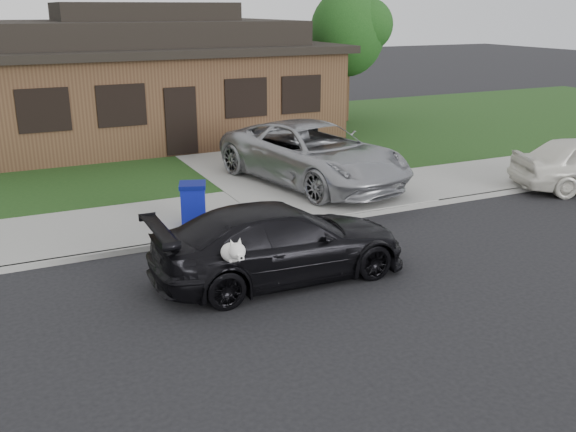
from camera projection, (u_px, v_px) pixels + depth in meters
name	position (u px, v px, depth m)	size (l,w,h in m)	color
ground	(133.00, 339.00, 9.37)	(120.00, 120.00, 0.00)	black
sidewalk	(82.00, 232.00, 13.65)	(60.00, 3.00, 0.12)	gray
curb	(93.00, 256.00, 12.36)	(60.00, 0.12, 0.12)	gray
lawn	(44.00, 157.00, 20.52)	(60.00, 13.00, 0.13)	#193814
driveway	(253.00, 158.00, 20.38)	(4.50, 13.00, 0.14)	gray
sedan	(280.00, 242.00, 11.32)	(4.63, 2.23, 1.34)	black
minivan	(313.00, 154.00, 16.94)	(2.65, 5.75, 1.60)	#9D9FA4
recycling_bin	(193.00, 204.00, 13.83)	(0.71, 0.71, 0.93)	#0E18A1
house	(148.00, 79.00, 23.22)	(12.60, 8.60, 4.65)	#422B1C
tree_1	(352.00, 31.00, 25.53)	(3.15, 3.00, 5.25)	#332114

